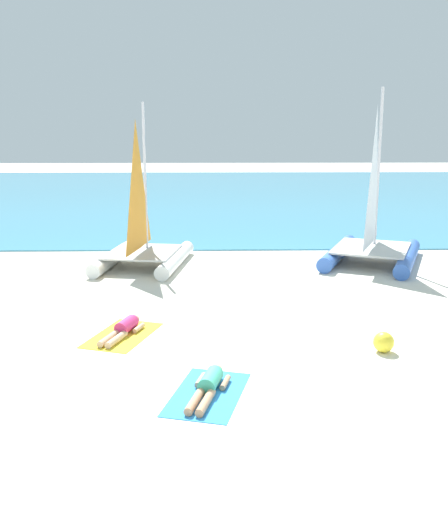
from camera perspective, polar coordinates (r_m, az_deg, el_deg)
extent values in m
plane|color=silver|center=(19.47, -0.28, -0.45)|extent=(120.00, 120.00, 0.00)
cube|color=teal|center=(40.82, -0.75, 6.31)|extent=(120.00, 40.00, 0.05)
cylinder|color=blue|center=(19.95, 11.22, 0.35)|extent=(2.17, 4.20, 0.50)
cylinder|color=blue|center=(19.67, 17.75, -0.17)|extent=(2.17, 4.20, 0.50)
cube|color=silver|center=(19.52, 14.42, 0.77)|extent=(3.19, 3.46, 0.06)
cylinder|color=silver|center=(19.80, 15.07, 8.39)|extent=(0.10, 0.10, 5.18)
pyramid|color=white|center=(18.80, 14.64, 7.74)|extent=(0.95, 2.12, 4.35)
cylinder|color=white|center=(19.22, -10.91, -0.15)|extent=(1.03, 4.01, 0.46)
cylinder|color=white|center=(18.68, -4.81, -0.33)|extent=(1.03, 4.01, 0.46)
cube|color=silver|center=(18.69, -8.08, 0.40)|extent=(2.44, 2.83, 0.06)
cylinder|color=silver|center=(18.90, -7.84, 7.73)|extent=(0.09, 0.09, 4.74)
pyramid|color=orange|center=(18.01, -8.60, 7.03)|extent=(0.36, 2.07, 3.99)
cube|color=yellow|center=(12.66, -10.03, -7.73)|extent=(1.63, 2.15, 0.01)
cylinder|color=#D83372|center=(12.77, -9.65, -6.79)|extent=(0.48, 0.68, 0.30)
sphere|color=#D8AD84|center=(13.12, -8.86, -6.24)|extent=(0.22, 0.22, 0.22)
cylinder|color=#D8AD84|center=(12.30, -11.37, -8.02)|extent=(0.37, 0.79, 0.14)
cylinder|color=#D8AD84|center=(12.22, -10.62, -8.12)|extent=(0.37, 0.79, 0.14)
cylinder|color=#D8AD84|center=(13.03, -10.21, -6.84)|extent=(0.23, 0.46, 0.10)
cylinder|color=#D8AD84|center=(12.84, -8.45, -7.06)|extent=(0.23, 0.46, 0.10)
cube|color=#338CD8|center=(9.87, -1.63, -13.50)|extent=(1.54, 2.12, 0.01)
cylinder|color=#3FB28C|center=(9.98, -1.33, -12.21)|extent=(0.45, 0.68, 0.30)
sphere|color=tan|center=(10.34, -0.75, -11.30)|extent=(0.22, 0.22, 0.22)
cylinder|color=tan|center=(9.47, -2.91, -14.18)|extent=(0.33, 0.79, 0.14)
cylinder|color=tan|center=(9.43, -1.83, -14.30)|extent=(0.33, 0.79, 0.14)
cylinder|color=tan|center=(10.21, -2.33, -12.19)|extent=(0.21, 0.46, 0.10)
cylinder|color=tan|center=(10.10, 0.13, -12.45)|extent=(0.21, 0.46, 0.10)
sphere|color=yellow|center=(11.94, 15.55, -8.23)|extent=(0.41, 0.41, 0.41)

